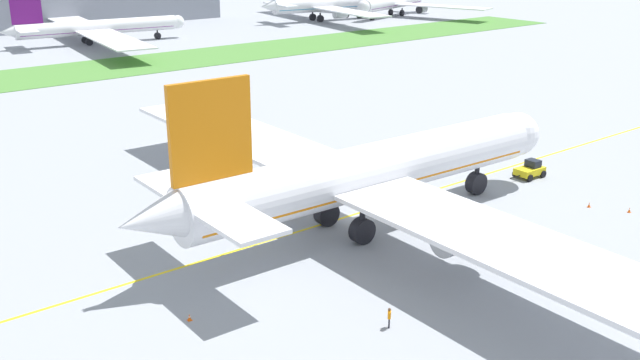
% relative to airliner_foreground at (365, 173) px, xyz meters
% --- Properties ---
extents(ground_plane, '(600.00, 600.00, 0.00)m').
position_rel_airliner_foreground_xyz_m(ground_plane, '(1.16, 2.67, -6.00)').
color(ground_plane, '#9399A0').
rests_on(ground_plane, ground).
extents(apron_taxi_line, '(280.00, 0.36, 0.01)m').
position_rel_airliner_foreground_xyz_m(apron_taxi_line, '(1.16, 3.41, -6.00)').
color(apron_taxi_line, yellow).
rests_on(apron_taxi_line, ground).
extents(grass_median_strip, '(320.00, 24.00, 0.10)m').
position_rel_airliner_foreground_xyz_m(grass_median_strip, '(1.16, 103.47, -5.95)').
color(grass_median_strip, '#4C8438').
rests_on(grass_median_strip, ground).
extents(airliner_foreground, '(52.86, 83.51, 17.69)m').
position_rel_airliner_foreground_xyz_m(airliner_foreground, '(0.00, 0.00, 0.00)').
color(airliner_foreground, white).
rests_on(airliner_foreground, ground).
extents(pushback_tug, '(5.56, 2.64, 2.17)m').
position_rel_airliner_foreground_xyz_m(pushback_tug, '(27.17, -0.71, -5.02)').
color(pushback_tug, yellow).
rests_on(pushback_tug, ground).
extents(ground_crew_wingwalker_port, '(0.49, 0.49, 1.70)m').
position_rel_airliner_foreground_xyz_m(ground_crew_wingwalker_port, '(-11.94, -16.34, -4.97)').
color(ground_crew_wingwalker_port, black).
rests_on(ground_crew_wingwalker_port, ground).
extents(ground_crew_marshaller_front, '(0.41, 0.49, 1.57)m').
position_rel_airliner_foreground_xyz_m(ground_crew_marshaller_front, '(1.08, 1.71, -5.05)').
color(ground_crew_marshaller_front, black).
rests_on(ground_crew_marshaller_front, ground).
extents(traffic_cone_near_nose, '(0.36, 0.36, 0.58)m').
position_rel_airliner_foreground_xyz_m(traffic_cone_near_nose, '(23.68, -11.28, -5.72)').
color(traffic_cone_near_nose, '#F2590C').
rests_on(traffic_cone_near_nose, ground).
extents(traffic_cone_port_wing, '(0.36, 0.36, 0.58)m').
position_rel_airliner_foreground_xyz_m(traffic_cone_port_wing, '(25.73, -14.94, -5.72)').
color(traffic_cone_port_wing, '#F2590C').
rests_on(traffic_cone_port_wing, ground).
extents(traffic_cone_starboard_wing, '(0.36, 0.36, 0.58)m').
position_rel_airliner_foreground_xyz_m(traffic_cone_starboard_wing, '(-23.66, -5.65, -5.72)').
color(traffic_cone_starboard_wing, '#F2590C').
rests_on(traffic_cone_starboard_wing, ground).
extents(service_truck_baggage_loader, '(5.92, 3.86, 2.99)m').
position_rel_airliner_foreground_xyz_m(service_truck_baggage_loader, '(13.18, 50.35, -4.39)').
color(service_truck_baggage_loader, '#33478C').
rests_on(service_truck_baggage_loader, ground).
extents(parked_airliner_far_centre, '(48.93, 80.59, 12.50)m').
position_rel_airliner_foreground_xyz_m(parked_airliner_far_centre, '(28.62, 139.85, -1.76)').
color(parked_airliner_far_centre, white).
rests_on(parked_airliner_far_centre, ground).
extents(parked_airliner_far_right, '(45.32, 71.97, 15.50)m').
position_rel_airliner_foreground_xyz_m(parked_airliner_far_right, '(107.73, 141.76, -0.75)').
color(parked_airliner_far_right, white).
rests_on(parked_airliner_far_right, ground).
extents(parked_airliner_far_outer, '(42.42, 68.65, 13.94)m').
position_rel_airliner_foreground_xyz_m(parked_airliner_far_outer, '(135.77, 136.94, -1.27)').
color(parked_airliner_far_outer, white).
rests_on(parked_airliner_far_outer, ground).
extents(terminal_building, '(138.33, 20.00, 18.00)m').
position_rel_airliner_foreground_xyz_m(terminal_building, '(17.02, 181.36, 3.00)').
color(terminal_building, gray).
rests_on(terminal_building, ground).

